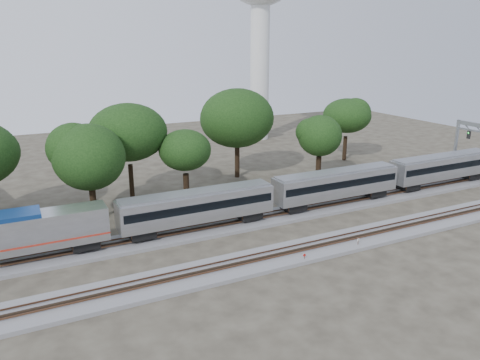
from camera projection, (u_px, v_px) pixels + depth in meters
name	position (u px, v px, depth m)	size (l,w,h in m)	color
ground	(269.00, 242.00, 51.78)	(160.00, 160.00, 0.00)	#383328
track_far	(244.00, 222.00, 56.88)	(160.00, 5.00, 0.73)	slate
track_near	(288.00, 254.00, 48.29)	(160.00, 5.00, 0.73)	slate
train	(393.00, 174.00, 66.07)	(114.36, 3.27, 4.82)	silver
switch_stand_red	(304.00, 257.00, 46.78)	(0.30, 0.06, 0.94)	#512D19
switch_stand_white	(358.00, 242.00, 50.09)	(0.35, 0.09, 1.10)	#512D19
switch_lever	(341.00, 251.00, 49.14)	(0.50, 0.30, 0.30)	#512D19
signal_gantry	(476.00, 140.00, 72.21)	(0.65, 7.64, 9.29)	gray
tree_2	(89.00, 157.00, 55.85)	(8.18, 8.18, 11.53)	black
tree_3	(128.00, 132.00, 62.52)	(9.80, 9.80, 13.82)	black
tree_4	(185.00, 150.00, 63.12)	(7.35, 7.35, 10.36)	black
tree_5	(237.00, 118.00, 73.88)	(9.83, 9.83, 13.86)	black
tree_6	(320.00, 136.00, 72.53)	(7.39, 7.39, 10.42)	black
tree_7	(347.00, 116.00, 85.22)	(8.46, 8.46, 11.92)	black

